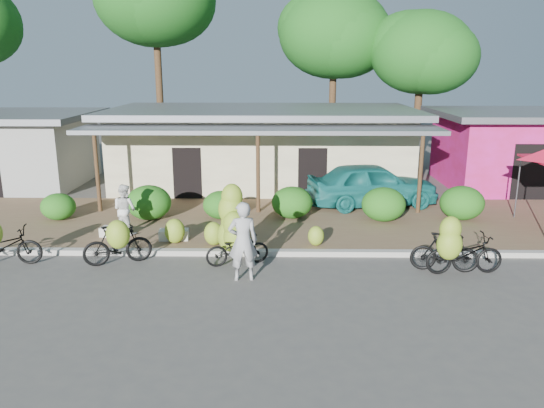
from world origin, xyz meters
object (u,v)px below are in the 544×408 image
Objects in this scene: sack_near at (174,235)px; sack_far at (113,232)px; teal_van at (372,184)px; bike_far_right at (464,254)px; bike_right at (446,248)px; bike_far_left at (2,245)px; vendor at (243,241)px; bike_center at (234,231)px; tree_near_right at (417,50)px; bike_left at (118,243)px; tree_center_right at (330,32)px; bystander at (125,209)px.

sack_near reaches higher than sack_far.
sack_near is 0.18× the size of teal_van.
bike_far_right is 8.10m from sack_near.
bike_right is 7.66m from sack_near.
teal_van is at bearing -69.58° from bike_far_left.
bike_right is 0.89× the size of vendor.
bike_center is 4.19m from sack_far.
bike_far_right is at bearing 176.05° from vendor.
bike_center is at bearing 90.20° from bike_right.
tree_near_right reaches higher than bike_center.
tree_near_right is at bearing 50.22° from sack_near.
vendor reaches higher than bike_left.
tree_center_right is 1.17× the size of tree_near_right.
bike_far_left is 1.11× the size of bike_left.
bystander is (-7.25, -13.08, -5.90)m from tree_center_right.
tree_near_right is at bearing -107.80° from bystander.
bike_far_left is 3.01m from bike_left.
tree_near_right reaches higher than bike_right.
bike_left is at bearing 82.35° from bike_far_right.
bike_far_left is 11.42m from bike_right.
bike_center reaches higher than bike_far_right.
bike_left is 1.19× the size of bystander.
bike_center is 2.44× the size of sack_near.
bike_far_left is at bearing 70.67° from bike_left.
tree_near_right is 9.60m from teal_van.
bike_far_left reaches higher than bike_left.
bike_far_right is at bearing -179.62° from teal_van.
bike_center is at bearing -36.18° from sack_near.
bike_far_left is 2.72× the size of sack_far.
teal_van is (6.49, 4.01, 0.65)m from sack_near.
sack_far is (-11.56, -11.35, -5.56)m from tree_near_right.
bike_right reaches higher than bike_far_right.
vendor is 5.02m from bystander.
vendor reaches higher than sack_near.
teal_van is at bearing 24.07° from sack_far.
sack_far is (2.23, 2.17, -0.32)m from bike_far_left.
vendor reaches higher than bike_far_right.
tree_near_right is at bearing -0.17° from bike_right.
sack_near is (1.11, 1.82, -0.36)m from bike_left.
sack_near is (-5.68, -13.63, -6.53)m from tree_center_right.
bystander is (2.54, 2.44, 0.31)m from bike_far_left.
bike_far_left is 11.91m from bike_far_right.
tree_center_right is 4.44× the size of bike_far_right.
sack_far is at bearing -44.87° from vendor.
tree_near_right is 16.12m from sack_near.
bike_left is 2.16m from sack_near.
bike_right is (8.40, -0.47, 0.07)m from bike_left.
teal_van is (-1.30, 6.24, 0.41)m from bike_far_right.
bike_center is at bearing -23.80° from sack_far.
tree_center_right reaches higher than bike_far_right.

